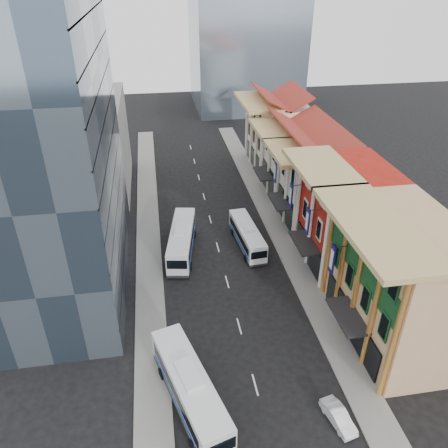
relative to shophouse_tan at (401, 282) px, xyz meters
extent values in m
plane|color=black|center=(-14.00, -5.00, -6.00)|extent=(200.00, 200.00, 0.00)
cube|color=slate|center=(-5.50, 17.00, -5.92)|extent=(3.00, 90.00, 0.15)
cube|color=slate|center=(-22.50, 17.00, -5.92)|extent=(3.00, 90.00, 0.15)
cube|color=tan|center=(0.00, 0.00, 0.00)|extent=(8.00, 14.00, 12.00)
cube|color=#A81E13|center=(0.00, 12.00, 0.00)|extent=(8.00, 10.00, 12.00)
cube|color=silver|center=(0.00, 21.50, -1.00)|extent=(8.00, 9.00, 10.00)
cube|color=silver|center=(0.00, 30.50, -1.00)|extent=(8.00, 9.00, 10.00)
cube|color=silver|center=(0.00, 41.00, -0.50)|extent=(8.00, 12.00, 11.00)
cube|color=#3F5165|center=(-31.00, 14.00, 9.00)|extent=(12.00, 26.00, 30.00)
cube|color=gray|center=(-30.00, 37.00, 1.00)|extent=(10.00, 18.00, 14.00)
imported|color=white|center=(-8.50, -8.36, -5.41)|extent=(2.01, 3.75, 1.17)
camera|label=1|loc=(-20.54, -27.75, 24.30)|focal=35.00mm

